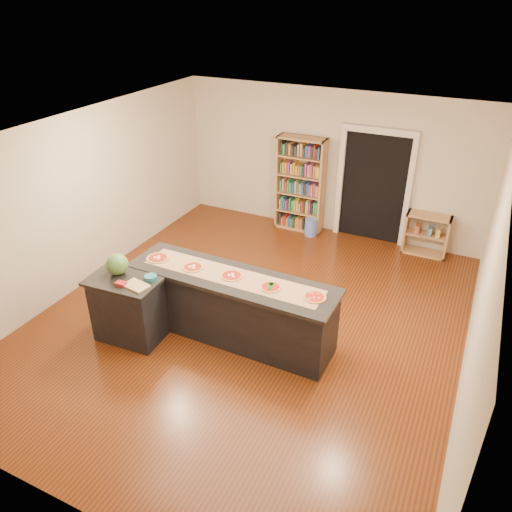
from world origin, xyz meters
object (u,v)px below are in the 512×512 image
at_px(kitchen_island, 232,306).
at_px(watermelon, 117,264).
at_px(side_counter, 130,307).
at_px(bookshelf, 300,185).
at_px(waste_bin, 311,227).
at_px(low_shelf, 426,235).

xyz_separation_m(kitchen_island, watermelon, (-1.44, -0.58, 0.63)).
height_order(side_counter, watermelon, watermelon).
xyz_separation_m(bookshelf, waste_bin, (0.34, -0.20, -0.77)).
xyz_separation_m(kitchen_island, bookshelf, (-0.44, 3.72, 0.46)).
xyz_separation_m(bookshelf, low_shelf, (2.51, 0.00, -0.56)).
distance_m(side_counter, bookshelf, 4.46).
relative_size(bookshelf, low_shelf, 2.43).
bearing_deg(side_counter, waste_bin, 70.55).
bearing_deg(kitchen_island, waste_bin, 92.78).
relative_size(kitchen_island, low_shelf, 3.81).
bearing_deg(watermelon, kitchen_island, 22.08).
bearing_deg(low_shelf, kitchen_island, -119.07).
distance_m(kitchen_island, low_shelf, 4.26).
bearing_deg(watermelon, low_shelf, 50.82).
height_order(side_counter, bookshelf, bookshelf).
bearing_deg(bookshelf, waste_bin, -30.33).
bearing_deg(kitchen_island, bookshelf, 97.86).
relative_size(kitchen_island, bookshelf, 1.57).
bearing_deg(waste_bin, kitchen_island, -88.32).
bearing_deg(kitchen_island, side_counter, -152.95).
bearing_deg(watermelon, bookshelf, 76.93).
height_order(kitchen_island, low_shelf, kitchen_island).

